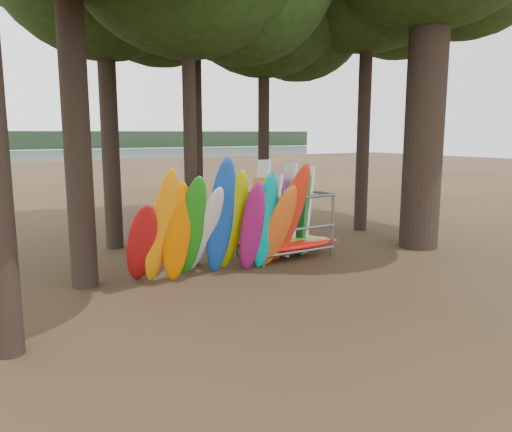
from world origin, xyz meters
TOP-DOWN VIEW (x-y plane):
  - ground at (0.00, 0.00)m, footprint 120.00×120.00m
  - lake at (0.00, 60.00)m, footprint 160.00×160.00m
  - kayak_row at (-1.86, 1.13)m, footprint 4.82×2.12m
  - storage_rack at (0.65, 2.07)m, footprint 3.10×1.57m

SIDE VIEW (x-z plane):
  - ground at x=0.00m, z-range 0.00..0.00m
  - lake at x=0.00m, z-range 0.00..0.00m
  - storage_rack at x=0.65m, z-range -0.53..2.33m
  - kayak_row at x=-1.86m, z-range -0.29..2.89m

